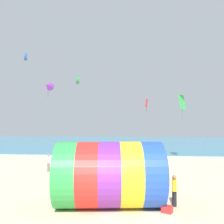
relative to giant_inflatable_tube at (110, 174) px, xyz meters
name	(u,v)px	position (x,y,z in m)	size (l,w,h in m)	color
ground_plane	(100,219)	(-0.29, -1.79, -1.76)	(120.00, 120.00, 0.00)	beige
sea	(125,143)	(-0.29, 40.17, -1.71)	(120.00, 40.00, 0.10)	teal
giant_inflatable_tube	(110,174)	(0.00, 0.00, 0.00)	(6.07, 4.09, 3.52)	green
kite_handler	(174,190)	(3.53, 0.32, -0.89)	(0.25, 0.38, 1.70)	black
kite_green_diamond	(182,102)	(7.06, 15.65, 5.08)	(1.09, 1.19, 2.95)	green
kite_blue_box	(25,57)	(-11.08, 14.13, 10.39)	(0.34, 0.34, 0.83)	blue
kite_red_diamond	(147,103)	(2.82, 13.29, 4.84)	(0.32, 0.61, 1.44)	red
kite_green_box	(78,81)	(-4.44, 11.98, 7.18)	(0.36, 0.36, 0.73)	green
kite_purple_delta	(48,86)	(-7.79, 12.51, 6.75)	(1.11, 1.18, 1.74)	purple
bystander_near_water	(48,163)	(-6.49, 9.03, -0.95)	(0.42, 0.38, 1.60)	#726651
cooler_box	(167,209)	(2.99, -0.68, -1.58)	(0.52, 0.36, 0.36)	red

